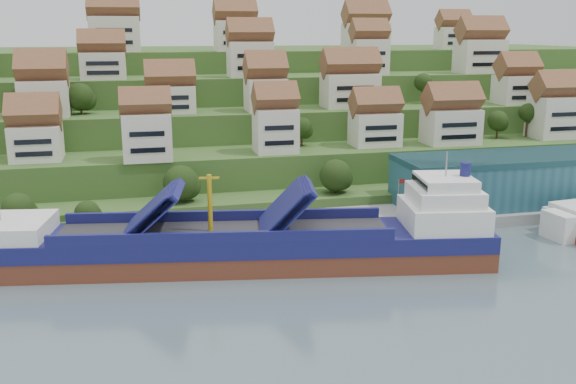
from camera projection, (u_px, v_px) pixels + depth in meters
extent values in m
plane|color=slate|center=(319.00, 258.00, 106.66)|extent=(300.00, 300.00, 0.00)
cube|color=gray|center=(396.00, 219.00, 125.06)|extent=(180.00, 14.00, 2.20)
cube|color=#2D4C1E|center=(237.00, 153.00, 187.24)|extent=(260.00, 128.00, 4.00)
cube|color=#2D4C1E|center=(234.00, 138.00, 191.09)|extent=(260.00, 118.00, 11.00)
cube|color=#2D4C1E|center=(230.00, 123.00, 197.78)|extent=(260.00, 102.00, 18.00)
cube|color=#2D4C1E|center=(226.00, 108.00, 204.46)|extent=(260.00, 86.00, 25.00)
cube|color=#2D4C1E|center=(222.00, 96.00, 212.21)|extent=(260.00, 68.00, 31.00)
cube|color=silver|center=(36.00, 143.00, 130.51)|extent=(9.93, 8.57, 7.12)
cube|color=silver|center=(147.00, 137.00, 129.82)|extent=(9.69, 7.03, 9.59)
cube|color=silver|center=(275.00, 130.00, 138.51)|extent=(8.96, 7.62, 9.47)
cube|color=silver|center=(375.00, 129.00, 146.83)|extent=(10.62, 7.73, 7.54)
cube|color=silver|center=(451.00, 126.00, 149.02)|extent=(12.22, 8.26, 8.07)
cube|color=silver|center=(555.00, 117.00, 157.36)|extent=(11.44, 8.31, 10.10)
cube|color=silver|center=(45.00, 99.00, 142.45)|extent=(10.36, 8.98, 8.06)
cube|color=silver|center=(171.00, 99.00, 149.26)|extent=(11.02, 7.90, 6.29)
cube|color=silver|center=(266.00, 95.00, 152.59)|extent=(9.28, 8.56, 7.70)
cube|color=silver|center=(350.00, 91.00, 159.73)|extent=(13.46, 8.36, 8.35)
cube|color=silver|center=(516.00, 90.00, 167.49)|extent=(10.01, 8.04, 7.33)
cube|color=silver|center=(103.00, 66.00, 157.59)|extent=(10.81, 7.30, 6.53)
cube|color=silver|center=(250.00, 59.00, 165.09)|extent=(11.20, 7.79, 8.94)
cube|color=silver|center=(369.00, 57.00, 173.23)|extent=(9.52, 7.14, 9.44)
cube|color=silver|center=(480.00, 56.00, 180.69)|extent=(12.66, 8.47, 9.22)
cube|color=silver|center=(115.00, 34.00, 173.59)|extent=(13.28, 7.51, 9.40)
cube|color=silver|center=(235.00, 36.00, 180.41)|extent=(11.36, 8.15, 8.37)
cube|color=silver|center=(365.00, 37.00, 191.28)|extent=(12.70, 8.73, 7.77)
cube|color=silver|center=(453.00, 38.00, 200.80)|extent=(9.85, 7.05, 6.69)
ellipsoid|color=#223A13|center=(336.00, 175.00, 131.85)|extent=(6.63, 6.63, 6.63)
ellipsoid|color=#223A13|center=(181.00, 183.00, 124.85)|extent=(6.91, 6.91, 6.91)
ellipsoid|color=#223A13|center=(498.00, 121.00, 156.63)|extent=(4.93, 4.93, 4.93)
ellipsoid|color=#223A13|center=(528.00, 112.00, 158.00)|extent=(4.45, 4.45, 4.45)
ellipsoid|color=#223A13|center=(302.00, 128.00, 145.96)|extent=(4.78, 4.78, 4.78)
ellipsoid|color=#223A13|center=(423.00, 82.00, 167.52)|extent=(4.67, 4.67, 4.67)
ellipsoid|color=#223A13|center=(25.00, 97.00, 145.35)|extent=(6.24, 6.24, 6.24)
ellipsoid|color=#223A13|center=(80.00, 97.00, 146.77)|extent=(6.22, 6.22, 6.22)
ellipsoid|color=#223A13|center=(364.00, 58.00, 178.94)|extent=(4.76, 4.76, 4.76)
ellipsoid|color=#223A13|center=(371.00, 62.00, 177.60)|extent=(4.89, 4.89, 4.89)
ellipsoid|color=#223A13|center=(18.00, 209.00, 111.84)|extent=(5.82, 5.82, 5.82)
ellipsoid|color=#223A13|center=(87.00, 213.00, 114.80)|extent=(4.58, 4.58, 4.58)
cube|color=#245563|center=(538.00, 177.00, 132.68)|extent=(60.00, 15.00, 10.00)
cylinder|color=gray|center=(398.00, 200.00, 118.64)|extent=(0.16, 0.16, 8.00)
cube|color=maroon|center=(402.00, 181.00, 117.89)|extent=(1.20, 0.05, 0.80)
cube|color=brown|center=(238.00, 260.00, 102.95)|extent=(82.07, 25.74, 5.20)
cube|color=navy|center=(237.00, 239.00, 102.10)|extent=(82.09, 25.87, 2.70)
cube|color=white|center=(15.00, 228.00, 99.16)|extent=(12.22, 13.41, 2.70)
cube|color=#262628|center=(224.00, 231.00, 101.63)|extent=(53.04, 19.07, 0.31)
cube|color=navy|center=(150.00, 211.00, 99.99)|extent=(9.58, 12.61, 7.19)
cube|color=navy|center=(283.00, 209.00, 101.39)|extent=(9.20, 12.55, 7.60)
cylinder|color=gold|center=(210.00, 204.00, 100.36)|extent=(0.84, 0.84, 9.36)
cube|color=white|center=(443.00, 215.00, 103.51)|extent=(14.27, 13.76, 4.16)
cube|color=white|center=(444.00, 195.00, 102.69)|extent=(12.01, 12.18, 2.60)
cube|color=white|center=(445.00, 182.00, 102.16)|extent=(9.76, 10.61, 1.87)
cylinder|color=navy|center=(465.00, 170.00, 101.88)|extent=(1.92, 1.92, 2.29)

